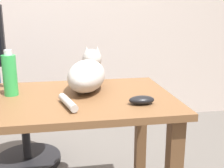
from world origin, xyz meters
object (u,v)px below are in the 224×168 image
office_chair (17,116)px  water_bottle (10,75)px  cat (87,73)px  computer_mouse (142,100)px

office_chair → water_bottle: 0.76m
office_chair → water_bottle: water_bottle is taller
water_bottle → cat: bearing=7.5°
office_chair → computer_mouse: office_chair is taller
office_chair → cat: cat is taller
computer_mouse → cat: bearing=126.0°
cat → water_bottle: bearing=-172.5°
office_chair → computer_mouse: (0.67, -0.85, 0.35)m
computer_mouse → water_bottle: (-0.57, 0.23, 0.08)m
office_chair → water_bottle: bearing=-81.0°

